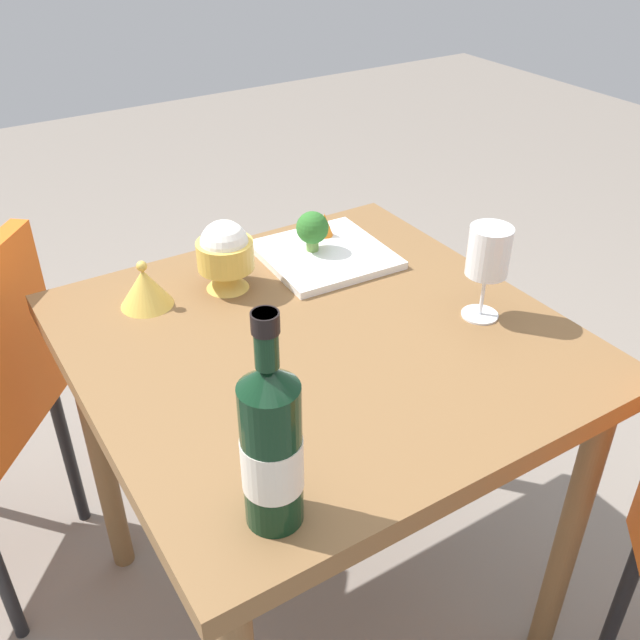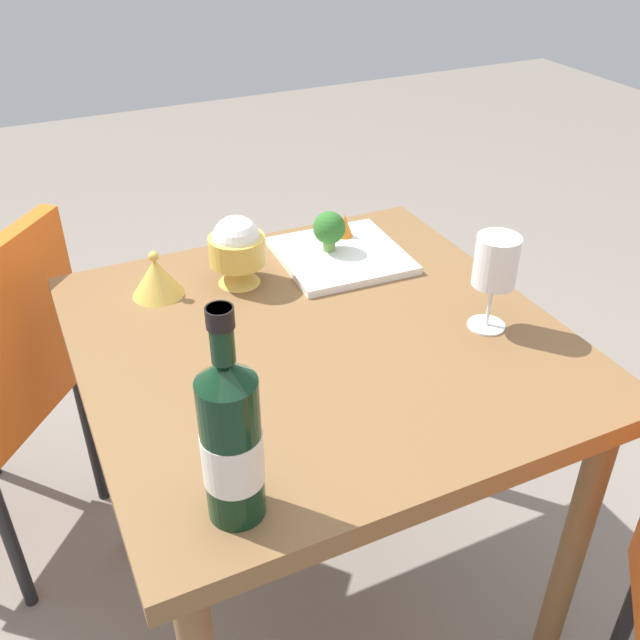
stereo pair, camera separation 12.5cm
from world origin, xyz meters
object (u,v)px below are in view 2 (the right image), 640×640
(serving_plate, at_px, (341,255))
(carrot_garnish_left, at_px, (344,225))
(rice_bowl, at_px, (237,249))
(broccoli_floret, at_px, (329,229))
(wine_bottle, at_px, (231,441))
(rice_bowl_lid, at_px, (156,277))
(wine_glass, at_px, (496,264))

(serving_plate, bearing_deg, carrot_garnish_left, 148.39)
(carrot_garnish_left, bearing_deg, rice_bowl, -76.01)
(rice_bowl, xyz_separation_m, broccoli_floret, (-0.02, 0.21, -0.01))
(carrot_garnish_left, bearing_deg, wine_bottle, -36.99)
(rice_bowl_lid, relative_size, serving_plate, 0.38)
(wine_bottle, xyz_separation_m, wine_glass, (-0.22, 0.55, 0.01))
(wine_glass, height_order, rice_bowl_lid, wine_glass)
(wine_glass, height_order, carrot_garnish_left, wine_glass)
(serving_plate, bearing_deg, rice_bowl, -89.60)
(rice_bowl, distance_m, serving_plate, 0.24)
(rice_bowl_lid, xyz_separation_m, carrot_garnish_left, (-0.04, 0.42, 0.00))
(wine_glass, relative_size, serving_plate, 0.69)
(wine_bottle, height_order, rice_bowl_lid, wine_bottle)
(broccoli_floret, distance_m, carrot_garnish_left, 0.08)
(wine_bottle, distance_m, serving_plate, 0.71)
(wine_bottle, relative_size, broccoli_floret, 3.63)
(broccoli_floret, bearing_deg, rice_bowl, -84.27)
(serving_plate, xyz_separation_m, broccoli_floret, (-0.02, -0.02, 0.06))
(rice_bowl_lid, bearing_deg, rice_bowl, 81.76)
(wine_glass, distance_m, carrot_garnish_left, 0.42)
(wine_bottle, relative_size, rice_bowl, 2.20)
(carrot_garnish_left, bearing_deg, rice_bowl_lid, -84.11)
(carrot_garnish_left, bearing_deg, wine_glass, 11.58)
(wine_glass, relative_size, rice_bowl_lid, 1.79)
(carrot_garnish_left, bearing_deg, broccoli_floret, -52.20)
(rice_bowl, distance_m, carrot_garnish_left, 0.28)
(wine_bottle, relative_size, rice_bowl_lid, 3.11)
(rice_bowl_lid, bearing_deg, carrot_garnish_left, 95.89)
(rice_bowl_lid, xyz_separation_m, serving_plate, (0.02, 0.38, -0.03))
(wine_glass, height_order, serving_plate, wine_glass)
(wine_bottle, height_order, carrot_garnish_left, wine_bottle)
(wine_bottle, relative_size, wine_glass, 1.74)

